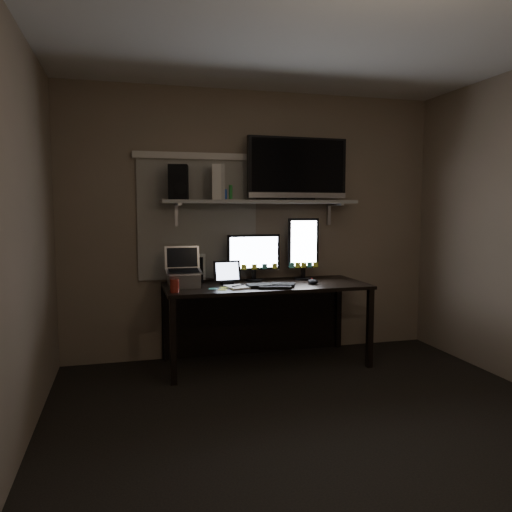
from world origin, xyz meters
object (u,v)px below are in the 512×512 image
object	(u,v)px
monitor_landscape	(254,257)
keyboard	(271,285)
tv	(297,169)
game_console	(217,183)
monitor_portrait	(303,249)
laptop	(184,268)
cup	(175,286)
mouse	(313,282)
desk	(262,301)
tablet	(227,273)
speaker	(179,182)

from	to	relation	value
monitor_landscape	keyboard	xyz separation A→B (m)	(0.07, -0.35, -0.21)
tv	game_console	size ratio (longest dim) A/B	3.11
monitor_portrait	tv	size ratio (longest dim) A/B	0.61
laptop	cup	world-z (taller)	laptop
monitor_portrait	mouse	bearing A→B (deg)	-91.13
desk	monitor_portrait	xyz separation A→B (m)	(0.42, 0.06, 0.47)
monitor_portrait	game_console	xyz separation A→B (m)	(-0.81, 0.04, 0.61)
laptop	monitor_landscape	bearing A→B (deg)	15.39
monitor_portrait	game_console	world-z (taller)	game_console
monitor_portrait	game_console	bearing A→B (deg)	178.63
cup	tv	size ratio (longest dim) A/B	0.11
monitor_portrait	mouse	size ratio (longest dim) A/B	4.86
tablet	mouse	bearing A→B (deg)	-18.07
cup	keyboard	bearing A→B (deg)	5.25
tablet	laptop	xyz separation A→B (m)	(-0.39, -0.05, 0.06)
tablet	monitor_portrait	bearing A→B (deg)	3.47
monitor_landscape	tv	bearing A→B (deg)	-2.55
tv	speaker	size ratio (longest dim) A/B	3.21
monitor_portrait	cup	bearing A→B (deg)	-160.48
tablet	tv	distance (m)	1.18
tv	mouse	bearing A→B (deg)	-84.13
laptop	tablet	bearing A→B (deg)	6.61
mouse	keyboard	bearing A→B (deg)	-178.08
mouse	tv	bearing A→B (deg)	93.06
laptop	cup	distance (m)	0.29
monitor_landscape	mouse	distance (m)	0.59
laptop	game_console	distance (m)	0.84
tablet	tv	world-z (taller)	tv
mouse	game_console	world-z (taller)	game_console
cup	tv	world-z (taller)	tv
monitor_portrait	cup	xyz separation A→B (m)	(-1.25, -0.41, -0.24)
monitor_portrait	keyboard	bearing A→B (deg)	-139.70
tv	game_console	bearing A→B (deg)	176.74
mouse	cup	world-z (taller)	cup
keyboard	cup	distance (m)	0.84
monitor_landscape	game_console	xyz separation A→B (m)	(-0.33, 0.02, 0.68)
speaker	cup	bearing A→B (deg)	-91.61
desk	tablet	distance (m)	0.45
monitor_portrait	tv	xyz separation A→B (m)	(-0.06, 0.02, 0.74)
monitor_landscape	tablet	xyz separation A→B (m)	(-0.28, -0.14, -0.11)
keyboard	speaker	xyz separation A→B (m)	(-0.75, 0.33, 0.89)
cup	speaker	world-z (taller)	speaker
monitor_landscape	monitor_portrait	bearing A→B (deg)	-5.53
mouse	tv	xyz separation A→B (m)	(-0.04, 0.31, 1.02)
keyboard	laptop	world-z (taller)	laptop
tv	game_console	world-z (taller)	tv
desk	speaker	distance (m)	1.31
tv	speaker	world-z (taller)	tv
mouse	laptop	distance (m)	1.15
cup	speaker	distance (m)	0.94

